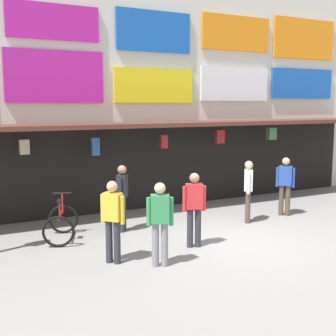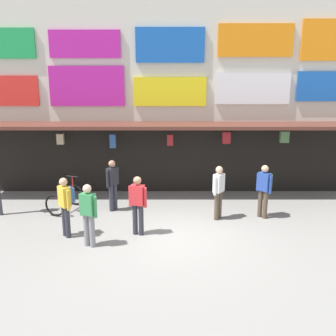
# 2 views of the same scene
# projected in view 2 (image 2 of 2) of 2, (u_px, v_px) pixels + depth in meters

# --- Properties ---
(ground_plane) EXTENTS (80.00, 80.00, 0.00)m
(ground_plane) POSITION_uv_depth(u_px,v_px,m) (170.00, 235.00, 10.49)
(ground_plane) COLOR gray
(shopfront) EXTENTS (18.00, 2.60, 8.00)m
(shopfront) POSITION_uv_depth(u_px,v_px,m) (169.00, 84.00, 13.92)
(shopfront) COLOR beige
(shopfront) RESTS_ON ground
(bicycle_parked) EXTENTS (1.07, 1.34, 1.05)m
(bicycle_parked) POSITION_uv_depth(u_px,v_px,m) (64.00, 199.00, 12.24)
(bicycle_parked) COLOR black
(bicycle_parked) RESTS_ON ground
(pedestrian_in_purple) EXTENTS (0.47, 0.47, 1.68)m
(pedestrian_in_purple) POSITION_uv_depth(u_px,v_px,m) (65.00, 203.00, 10.16)
(pedestrian_in_purple) COLOR #2D2D38
(pedestrian_in_purple) RESTS_ON ground
(pedestrian_in_black) EXTENTS (0.39, 0.44, 1.68)m
(pedestrian_in_black) POSITION_uv_depth(u_px,v_px,m) (218.00, 190.00, 11.40)
(pedestrian_in_black) COLOR brown
(pedestrian_in_black) RESTS_ON ground
(pedestrian_in_blue) EXTENTS (0.39, 0.45, 1.68)m
(pedestrian_in_blue) POSITION_uv_depth(u_px,v_px,m) (112.00, 183.00, 12.12)
(pedestrian_in_blue) COLOR #2D2D38
(pedestrian_in_blue) RESTS_ON ground
(pedestrian_in_red) EXTENTS (0.47, 0.47, 1.68)m
(pedestrian_in_red) POSITION_uv_depth(u_px,v_px,m) (263.00, 187.00, 11.53)
(pedestrian_in_red) COLOR brown
(pedestrian_in_red) RESTS_ON ground
(pedestrian_in_green) EXTENTS (0.49, 0.35, 1.68)m
(pedestrian_in_green) POSITION_uv_depth(u_px,v_px,m) (87.00, 212.00, 9.58)
(pedestrian_in_green) COLOR gray
(pedestrian_in_green) RESTS_ON ground
(pedestrian_in_yellow) EXTENTS (0.51, 0.32, 1.68)m
(pedestrian_in_yellow) POSITION_uv_depth(u_px,v_px,m) (137.00, 202.00, 10.29)
(pedestrian_in_yellow) COLOR #2D2D38
(pedestrian_in_yellow) RESTS_ON ground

